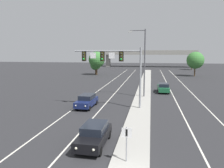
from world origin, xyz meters
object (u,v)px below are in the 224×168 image
median_sign_post (127,139)px  tree_far_left_b (97,60)px  overhead_signal_mast (116,63)px  street_lamp_median (143,59)px  tree_far_right_c (192,60)px  car_oncoming_black (94,135)px  car_oncoming_navy (87,101)px  tree_far_left_a (96,65)px  tree_far_right_b (195,60)px  car_receding_green (163,88)px

median_sign_post → tree_far_left_b: (-14.69, 50.89, 2.99)m
overhead_signal_mast → street_lamp_median: bearing=67.4°
tree_far_left_b → tree_far_right_c: size_ratio=1.23×
median_sign_post → car_oncoming_black: (-2.63, 2.26, -0.77)m
median_sign_post → tree_far_right_c: tree_far_right_c is taller
median_sign_post → car_oncoming_navy: median_sign_post is taller
overhead_signal_mast → tree_far_right_c: overhead_signal_mast is taller
car_oncoming_black → tree_far_left_a: (-12.61, 49.26, 2.20)m
overhead_signal_mast → tree_far_right_b: 42.21m
tree_far_left_a → tree_far_right_c: (32.18, 24.34, 0.70)m
car_oncoming_black → tree_far_right_c: bearing=75.1°
car_receding_green → tree_far_left_b: tree_far_left_b is taller
car_oncoming_black → car_receding_green: bearing=74.8°
overhead_signal_mast → tree_far_left_a: bearing=108.0°
street_lamp_median → tree_far_right_b: 34.63m
street_lamp_median → car_oncoming_navy: size_ratio=2.22×
car_oncoming_navy → tree_far_left_a: tree_far_left_a is taller
car_oncoming_navy → tree_far_left_a: 39.69m
tree_far_right_c → median_sign_post: bearing=-102.6°
car_oncoming_black → tree_far_right_b: (16.27, 49.80, 3.72)m
tree_far_left_b → tree_far_right_b: bearing=2.4°
overhead_signal_mast → car_oncoming_black: 11.87m
median_sign_post → tree_far_left_a: tree_far_left_a is taller
median_sign_post → street_lamp_median: bearing=89.5°
car_oncoming_black → tree_far_left_a: 50.89m
car_oncoming_navy → tree_far_right_c: 67.22m
tree_far_left_b → tree_far_right_c: bearing=38.3°
overhead_signal_mast → car_oncoming_navy: size_ratio=1.81×
car_receding_green → tree_far_left_b: size_ratio=0.64×
street_lamp_median → car_receding_green: 7.64m
car_receding_green → tree_far_right_c: (13.42, 50.94, 2.90)m
car_receding_green → overhead_signal_mast: bearing=-118.0°
median_sign_post → car_receding_green: (3.52, 24.92, -0.77)m
car_oncoming_black → tree_far_right_b: bearing=71.9°
tree_far_right_b → tree_far_right_c: 24.05m
car_oncoming_black → tree_far_right_c: size_ratio=0.79×
tree_far_right_c → tree_far_right_b: bearing=-97.9°
tree_far_right_b → median_sign_post: bearing=-104.7°
car_receding_green → tree_far_right_c: tree_far_right_c is taller
overhead_signal_mast → tree_far_left_b: 39.58m
car_oncoming_navy → tree_far_right_c: size_ratio=0.79×
tree_far_right_b → overhead_signal_mast: bearing=-112.8°
tree_far_right_b → car_oncoming_black: bearing=-108.1°
overhead_signal_mast → tree_far_right_c: 65.74m
car_oncoming_navy → street_lamp_median: bearing=47.9°
median_sign_post → tree_far_right_b: (13.64, 52.05, 2.95)m
street_lamp_median → tree_far_right_b: (13.46, 31.88, -1.26)m
tree_far_right_b → tree_far_right_c: tree_far_right_b is taller
street_lamp_median → car_oncoming_navy: (-6.59, -7.29, -4.97)m
car_oncoming_black → tree_far_left_b: (-12.07, 48.63, 3.75)m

